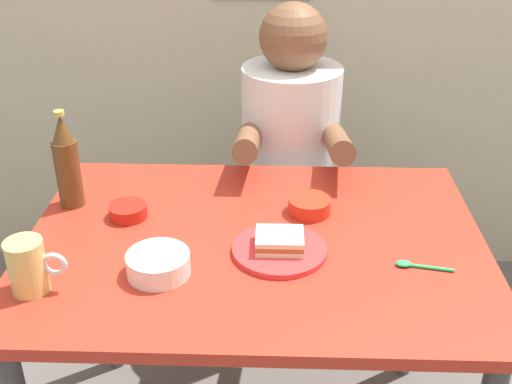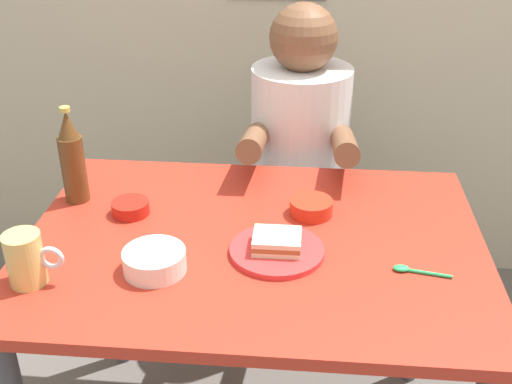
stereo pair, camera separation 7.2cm
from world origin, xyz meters
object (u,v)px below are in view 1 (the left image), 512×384
(person_seated, at_px, (291,130))
(plate_orange, at_px, (279,250))
(dining_table, at_px, (255,270))
(sambal_bowl_red, at_px, (128,210))
(stool, at_px, (288,236))
(sandwich, at_px, (280,241))
(beer_bottle, at_px, (67,164))
(beer_mug, at_px, (28,266))

(person_seated, xyz_separation_m, plate_orange, (-0.04, -0.68, -0.02))
(dining_table, distance_m, sambal_bowl_red, 0.36)
(stool, xyz_separation_m, person_seated, (0.00, -0.01, 0.42))
(plate_orange, bearing_deg, stool, 87.05)
(plate_orange, distance_m, sambal_bowl_red, 0.41)
(sandwich, relative_size, sambal_bowl_red, 1.15)
(stool, xyz_separation_m, sandwich, (-0.04, -0.69, 0.42))
(person_seated, distance_m, plate_orange, 0.68)
(plate_orange, bearing_deg, sandwich, -45.00)
(dining_table, xyz_separation_m, sambal_bowl_red, (-0.33, 0.09, 0.11))
(sambal_bowl_red, bearing_deg, person_seated, 51.50)
(stool, bearing_deg, sambal_bowl_red, -127.91)
(stool, height_order, sandwich, sandwich)
(sandwich, bearing_deg, beer_bottle, 158.94)
(beer_bottle, bearing_deg, sambal_bowl_red, -20.84)
(sandwich, xyz_separation_m, beer_mug, (-0.52, -0.16, 0.03))
(person_seated, xyz_separation_m, sandwich, (-0.04, -0.68, 0.01))
(stool, xyz_separation_m, beer_mug, (-0.56, -0.85, 0.45))
(person_seated, bearing_deg, plate_orange, -93.00)
(sambal_bowl_red, bearing_deg, beer_mug, -114.15)
(beer_bottle, bearing_deg, sandwich, -21.06)
(dining_table, bearing_deg, sandwich, -45.05)
(dining_table, distance_m, person_seated, 0.64)
(dining_table, height_order, person_seated, person_seated)
(dining_table, relative_size, sambal_bowl_red, 11.46)
(dining_table, distance_m, beer_bottle, 0.55)
(sandwich, bearing_deg, dining_table, 134.95)
(plate_orange, xyz_separation_m, sandwich, (0.00, -0.00, 0.02))
(dining_table, height_order, stool, dining_table)
(beer_mug, bearing_deg, person_seated, 56.27)
(dining_table, relative_size, plate_orange, 5.00)
(plate_orange, xyz_separation_m, beer_bottle, (-0.54, 0.21, 0.11))
(stool, height_order, beer_bottle, beer_bottle)
(person_seated, relative_size, beer_mug, 5.71)
(person_seated, bearing_deg, beer_bottle, -141.15)
(stool, relative_size, beer_bottle, 1.72)
(sandwich, relative_size, beer_bottle, 0.42)
(beer_mug, bearing_deg, sambal_bowl_red, 65.85)
(dining_table, distance_m, plate_orange, 0.13)
(beer_mug, relative_size, sambal_bowl_red, 1.31)
(beer_mug, distance_m, sambal_bowl_red, 0.34)
(dining_table, relative_size, beer_bottle, 4.20)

